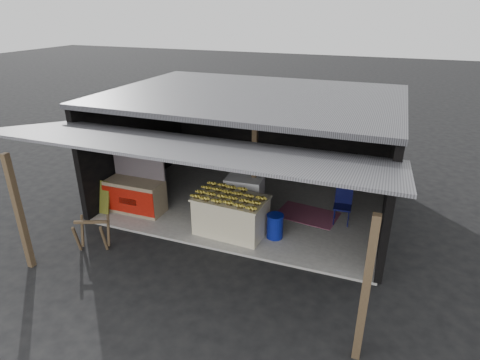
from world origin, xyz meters
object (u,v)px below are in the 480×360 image
at_px(banana_table, 231,215).
at_px(sawhorse, 92,231).
at_px(white_crate, 244,196).
at_px(water_barrel, 275,227).
at_px(neighbor_stall, 136,194).
at_px(plastic_chair, 343,203).

xyz_separation_m(banana_table, sawhorse, (-2.62, -1.67, -0.07)).
distance_m(white_crate, water_barrel, 1.34).
bearing_deg(banana_table, sawhorse, -144.06).
bearing_deg(neighbor_stall, sawhorse, -86.88).
relative_size(banana_table, water_barrel, 3.10).
distance_m(white_crate, sawhorse, 3.69).
relative_size(neighbor_stall, sawhorse, 1.88).
xyz_separation_m(sawhorse, water_barrel, (3.65, 1.82, -0.11)).
relative_size(sawhorse, plastic_chair, 0.93).
bearing_deg(white_crate, sawhorse, -138.94).
height_order(white_crate, water_barrel, white_crate).
relative_size(banana_table, neighbor_stall, 1.11).
xyz_separation_m(sawhorse, plastic_chair, (4.99, 3.14, 0.13)).
bearing_deg(neighbor_stall, plastic_chair, 14.42).
relative_size(white_crate, neighbor_stall, 0.66).
height_order(banana_table, neighbor_stall, neighbor_stall).
xyz_separation_m(neighbor_stall, plastic_chair, (5.10, 1.33, 0.05)).
xyz_separation_m(banana_table, white_crate, (-0.02, 0.94, 0.05)).
xyz_separation_m(white_crate, plastic_chair, (2.39, 0.53, 0.01)).
bearing_deg(neighbor_stall, white_crate, 16.35).
xyz_separation_m(white_crate, water_barrel, (1.05, -0.79, -0.23)).
distance_m(banana_table, white_crate, 0.95).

